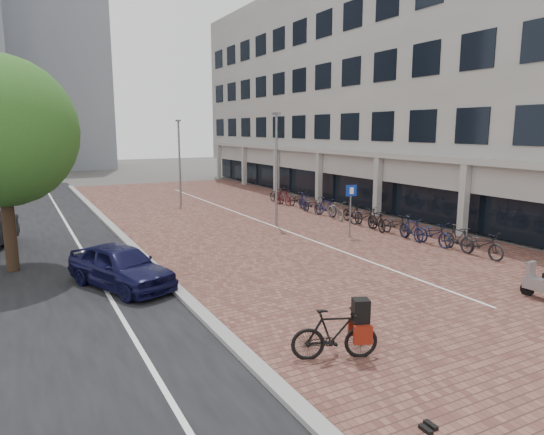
{
  "coord_description": "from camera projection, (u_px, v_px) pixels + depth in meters",
  "views": [
    {
      "loc": [
        -9.16,
        -11.41,
        4.86
      ],
      "look_at": [
        0.0,
        6.0,
        1.3
      ],
      "focal_mm": 32.35,
      "sensor_mm": 36.0,
      "label": 1
    }
  ],
  "objects": [
    {
      "name": "shoes",
      "position": [
        429.0,
        429.0,
        7.98
      ],
      "size": [
        0.34,
        0.29,
        0.09
      ],
      "primitive_type": null,
      "rotation": [
        0.0,
        0.0,
        -0.01
      ],
      "color": "black",
      "rests_on": "ground"
    },
    {
      "name": "lane_line",
      "position": [
        74.0,
        237.0,
        22.24
      ],
      "size": [
        0.12,
        44.0,
        0.0
      ],
      "primitive_type": "cube",
      "color": "white",
      "rests_on": "street_asphalt"
    },
    {
      "name": "street_tree",
      "position": [
        4.0,
        136.0,
        16.35
      ],
      "size": [
        5.01,
        5.01,
        7.29
      ],
      "color": "#382619",
      "rests_on": "ground"
    },
    {
      "name": "plaza_brick",
      "position": [
        253.0,
        220.0,
        26.36
      ],
      "size": [
        14.5,
        42.0,
        0.04
      ],
      "primitive_type": "cube",
      "color": "brown",
      "rests_on": "ground"
    },
    {
      "name": "car_navy",
      "position": [
        121.0,
        266.0,
        15.12
      ],
      "size": [
        3.08,
        4.35,
        1.38
      ],
      "primitive_type": "imported",
      "rotation": [
        0.0,
        0.0,
        0.4
      ],
      "color": "black",
      "rests_on": "ground"
    },
    {
      "name": "parking_sign",
      "position": [
        351.0,
        203.0,
        22.02
      ],
      "size": [
        0.49,
        0.16,
        2.39
      ],
      "rotation": [
        0.0,
        0.0,
        -0.25
      ],
      "color": "slate",
      "rests_on": "ground"
    },
    {
      "name": "office_building",
      "position": [
        372.0,
        76.0,
        33.37
      ],
      "size": [
        8.4,
        40.0,
        15.0
      ],
      "color": "#ACACA6",
      "rests_on": "ground"
    },
    {
      "name": "parking_line",
      "position": [
        256.0,
        220.0,
        26.45
      ],
      "size": [
        0.1,
        30.0,
        0.0
      ],
      "primitive_type": "cube",
      "color": "white",
      "rests_on": "plaza_brick"
    },
    {
      "name": "lamp_far",
      "position": [
        180.0,
        163.0,
        31.75
      ],
      "size": [
        0.12,
        0.12,
        5.39
      ],
      "primitive_type": "cylinder",
      "color": "slate",
      "rests_on": "ground"
    },
    {
      "name": "ground",
      "position": [
        363.0,
        290.0,
        15.0
      ],
      "size": [
        140.0,
        140.0,
        0.0
      ],
      "primitive_type": "plane",
      "color": "#474442",
      "rests_on": "ground"
    },
    {
      "name": "bike_row",
      "position": [
        350.0,
        213.0,
        25.65
      ],
      "size": [
        1.23,
        18.09,
        1.05
      ],
      "color": "black",
      "rests_on": "ground"
    },
    {
      "name": "hero_bike",
      "position": [
        335.0,
        333.0,
        10.39
      ],
      "size": [
        1.95,
        1.19,
        1.33
      ],
      "rotation": [
        0.0,
        0.0,
        1.19
      ],
      "color": "black",
      "rests_on": "ground"
    },
    {
      "name": "lamp_near",
      "position": [
        276.0,
        171.0,
        24.52
      ],
      "size": [
        0.12,
        0.12,
        5.61
      ],
      "primitive_type": "cylinder",
      "color": "slate",
      "rests_on": "ground"
    },
    {
      "name": "street_asphalt",
      "position": [
        25.0,
        242.0,
        21.33
      ],
      "size": [
        8.0,
        50.0,
        0.03
      ],
      "primitive_type": "cube",
      "color": "black",
      "rests_on": "ground"
    },
    {
      "name": "curb",
      "position": [
        117.0,
        232.0,
        23.1
      ],
      "size": [
        0.35,
        42.0,
        0.14
      ],
      "primitive_type": "cube",
      "color": "gray",
      "rests_on": "ground"
    }
  ]
}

